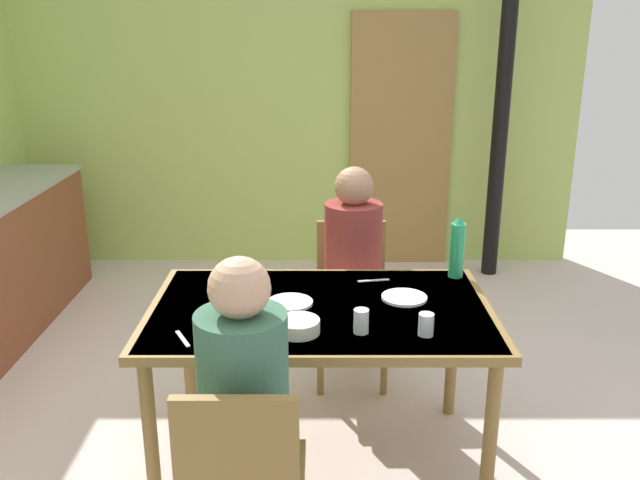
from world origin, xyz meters
TOP-DOWN VIEW (x-y plane):
  - ground_plane at (0.00, 0.00)m, footprint 7.24×7.24m
  - wall_back at (0.00, 2.78)m, footprint 4.58×0.10m
  - door_wooden at (0.87, 2.70)m, footprint 0.80×0.05m
  - stove_pipe_column at (1.59, 2.43)m, footprint 0.12×0.12m
  - dining_table at (0.23, 0.00)m, footprint 1.46×0.92m
  - chair_far_diner at (0.41, 0.81)m, footprint 0.40×0.40m
  - person_near_diner at (-0.02, -0.67)m, footprint 0.30×0.37m
  - person_far_diner at (0.41, 0.67)m, footprint 0.30×0.37m
  - water_bottle_green_near at (0.88, 0.36)m, footprint 0.07×0.07m
  - serving_bowl_center at (0.15, -0.25)m, footprint 0.17×0.17m
  - dinner_plate_near_left at (0.60, 0.09)m, footprint 0.20×0.20m
  - dinner_plate_near_right at (-0.13, 0.08)m, footprint 0.19×0.19m
  - dinner_plate_far_center at (0.11, 0.03)m, footprint 0.20×0.20m
  - drinking_glass_by_near_diner at (0.39, -0.25)m, footprint 0.06×0.06m
  - drinking_glass_by_far_diner at (0.64, -0.27)m, footprint 0.06×0.06m
  - cutlery_knife_near at (-0.19, 0.35)m, footprint 0.13×0.09m
  - cutlery_fork_near at (-0.29, -0.31)m, footprint 0.08×0.14m
  - cutlery_knife_far at (0.48, 0.30)m, footprint 0.15×0.04m
  - cutlery_fork_far at (-0.13, -0.21)m, footprint 0.10×0.13m

SIDE VIEW (x-z plane):
  - ground_plane at x=0.00m, z-range 0.00..0.00m
  - chair_far_diner at x=0.41m, z-range 0.06..0.93m
  - dining_table at x=0.23m, z-range 0.31..1.06m
  - cutlery_knife_near at x=-0.19m, z-range 0.76..0.76m
  - cutlery_fork_near at x=-0.29m, z-range 0.76..0.76m
  - cutlery_knife_far at x=0.48m, z-range 0.76..0.76m
  - cutlery_fork_far at x=-0.13m, z-range 0.76..0.76m
  - dinner_plate_near_left at x=0.60m, z-range 0.76..0.77m
  - dinner_plate_near_right at x=-0.13m, z-range 0.76..0.77m
  - dinner_plate_far_center at x=0.11m, z-range 0.76..0.77m
  - person_near_diner at x=-0.02m, z-range 0.40..1.17m
  - person_far_diner at x=0.41m, z-range 0.40..1.17m
  - serving_bowl_center at x=0.15m, z-range 0.76..0.81m
  - drinking_glass_by_far_diner at x=0.64m, z-range 0.76..0.85m
  - drinking_glass_by_near_diner at x=0.39m, z-range 0.76..0.85m
  - water_bottle_green_near at x=0.88m, z-range 0.75..1.05m
  - door_wooden at x=0.87m, z-range 0.00..2.00m
  - wall_back at x=0.00m, z-range 0.00..2.54m
  - stove_pipe_column at x=1.59m, z-range 0.00..2.54m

